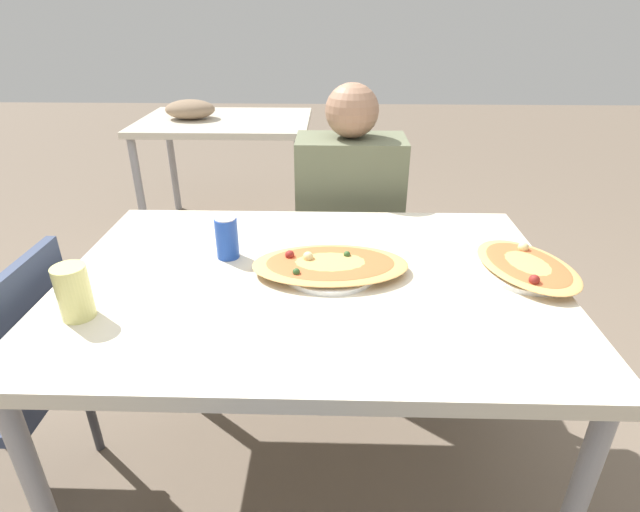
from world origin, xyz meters
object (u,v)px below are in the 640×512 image
at_px(dining_table, 310,297).
at_px(drink_glass, 74,292).
at_px(person_seated, 349,208).
at_px(chair_far_seated, 347,245).
at_px(pizza_main, 330,266).
at_px(soda_can, 227,238).
at_px(pizza_second, 527,267).
at_px(chair_side_left, 8,376).

xyz_separation_m(dining_table, drink_glass, (-0.55, -0.21, 0.13)).
bearing_deg(person_seated, chair_far_seated, -90.00).
bearing_deg(dining_table, person_seated, 79.51).
bearing_deg(pizza_main, soda_can, 164.07).
height_order(drink_glass, pizza_second, drink_glass).
height_order(chair_far_seated, drink_glass, drink_glass).
height_order(pizza_main, drink_glass, drink_glass).
bearing_deg(pizza_second, chair_side_left, -174.94).
distance_m(dining_table, person_seated, 0.71).
height_order(person_seated, pizza_second, person_seated).
relative_size(dining_table, chair_side_left, 1.63).
bearing_deg(person_seated, soda_can, 57.14).
bearing_deg(dining_table, chair_far_seated, 80.91).
height_order(dining_table, person_seated, person_seated).
height_order(dining_table, chair_side_left, chair_side_left).
bearing_deg(chair_side_left, chair_far_seated, -48.09).
bearing_deg(pizza_second, person_seated, 125.63).
xyz_separation_m(chair_far_seated, person_seated, (0.00, -0.11, 0.22)).
distance_m(pizza_main, pizza_second, 0.55).
distance_m(chair_far_seated, pizza_second, 0.96).
distance_m(chair_far_seated, soda_can, 0.86).
bearing_deg(drink_glass, dining_table, 21.01).
bearing_deg(chair_far_seated, soda_can, 61.45).
distance_m(chair_far_seated, drink_glass, 1.27).
xyz_separation_m(soda_can, pizza_second, (0.85, -0.08, -0.04)).
xyz_separation_m(chair_side_left, soda_can, (0.63, 0.21, 0.35)).
xyz_separation_m(dining_table, chair_side_left, (-0.88, -0.10, -0.22)).
xyz_separation_m(dining_table, chair_far_seated, (0.13, 0.81, -0.22)).
bearing_deg(soda_can, chair_far_seated, 61.45).
bearing_deg(pizza_main, chair_side_left, -172.48).
distance_m(chair_far_seated, pizza_main, 0.84).
bearing_deg(pizza_second, chair_far_seated, 121.61).
bearing_deg(drink_glass, person_seated, 53.31).
bearing_deg(pizza_second, dining_table, -176.62).
height_order(chair_far_seated, soda_can, soda_can).
height_order(person_seated, drink_glass, person_seated).
relative_size(pizza_main, drink_glass, 3.32).
distance_m(dining_table, chair_side_left, 0.91).
xyz_separation_m(chair_side_left, person_seated, (1.00, 0.79, 0.22)).
bearing_deg(chair_far_seated, pizza_main, 84.55).
bearing_deg(drink_glass, pizza_main, 21.55).
bearing_deg(pizza_main, person_seated, 83.67).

